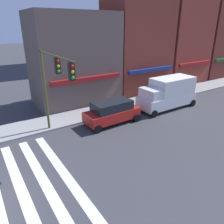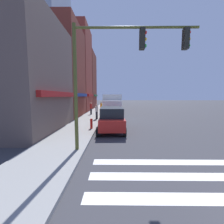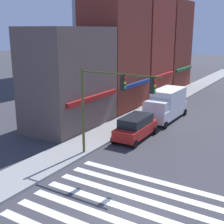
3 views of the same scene
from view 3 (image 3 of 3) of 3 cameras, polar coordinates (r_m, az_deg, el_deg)
ground_plane at (r=16.06m, az=2.57°, el=-18.40°), size 200.00×200.00×0.00m
sidewalk_left at (r=20.23m, az=-16.74°, el=-11.36°), size 120.00×3.00×0.15m
crosswalk_stripes at (r=16.06m, az=2.57°, el=-18.39°), size 8.69×10.80×0.01m
storefront_row at (r=39.06m, az=4.21°, el=11.18°), size 31.79×5.30×15.20m
traffic_signal at (r=20.50m, az=-0.54°, el=3.01°), size 0.32×5.93×6.26m
suv_red at (r=25.74m, az=4.34°, el=-2.71°), size 4.75×2.12×1.94m
box_truck_white at (r=31.41m, az=9.90°, el=1.41°), size 6.20×2.42×3.04m
pedestrian_red_jacket at (r=35.70m, az=7.08°, el=2.30°), size 0.32×0.32×1.77m
pedestrian_white_shirt at (r=31.11m, az=5.83°, el=0.45°), size 0.32×0.32×1.77m
pedestrian_orange_vest at (r=36.46m, az=10.01°, el=2.46°), size 0.32×0.32×1.77m
fire_hydrant at (r=26.73m, az=1.18°, el=-2.94°), size 0.24×0.24×0.84m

